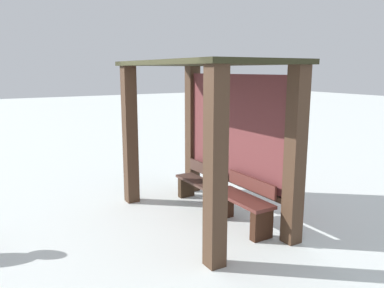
{
  "coord_description": "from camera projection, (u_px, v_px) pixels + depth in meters",
  "views": [
    {
      "loc": [
        4.91,
        -3.06,
        2.36
      ],
      "look_at": [
        -0.38,
        0.06,
        1.16
      ],
      "focal_mm": 35.52,
      "sensor_mm": 36.0,
      "label": 1
    }
  ],
  "objects": [
    {
      "name": "ground_plane",
      "position": [
        201.0,
        219.0,
        6.13
      ],
      "size": [
        60.0,
        60.0,
        0.0
      ],
      "primitive_type": "plane",
      "color": "white"
    },
    {
      "name": "bus_shelter",
      "position": [
        212.0,
        116.0,
        5.91
      ],
      "size": [
        3.03,
        1.62,
        2.5
      ],
      "color": "#412C1E",
      "rests_on": "ground"
    },
    {
      "name": "bench_left_inside",
      "position": [
        200.0,
        186.0,
        6.77
      ],
      "size": [
        1.12,
        0.34,
        0.71
      ],
      "color": "#442E26",
      "rests_on": "ground"
    },
    {
      "name": "bench_center_inside",
      "position": [
        243.0,
        205.0,
        5.72
      ],
      "size": [
        1.12,
        0.38,
        0.77
      ],
      "color": "#542722",
      "rests_on": "ground"
    }
  ]
}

